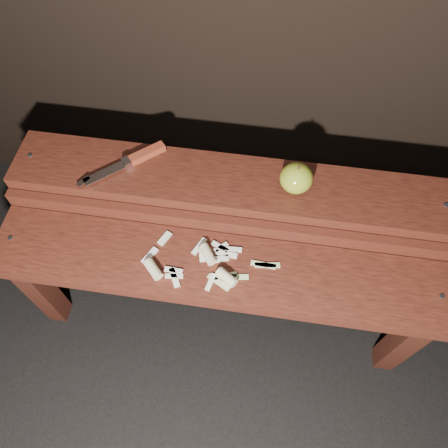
# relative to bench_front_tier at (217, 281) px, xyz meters

# --- Properties ---
(ground) EXTENTS (60.00, 60.00, 0.00)m
(ground) POSITION_rel_bench_front_tier_xyz_m (0.00, 0.06, -0.35)
(ground) COLOR black
(bench_front_tier) EXTENTS (1.20, 0.20, 0.42)m
(bench_front_tier) POSITION_rel_bench_front_tier_xyz_m (0.00, 0.00, 0.00)
(bench_front_tier) COLOR black
(bench_front_tier) RESTS_ON ground
(bench_rear_tier) EXTENTS (1.20, 0.21, 0.50)m
(bench_rear_tier) POSITION_rel_bench_front_tier_xyz_m (0.00, 0.23, 0.06)
(bench_rear_tier) COLOR black
(bench_rear_tier) RESTS_ON ground
(apple) EXTENTS (0.09, 0.09, 0.09)m
(apple) POSITION_rel_bench_front_tier_xyz_m (0.17, 0.23, 0.19)
(apple) COLOR olive
(apple) RESTS_ON bench_rear_tier
(knife) EXTENTS (0.21, 0.18, 0.02)m
(knife) POSITION_rel_bench_front_tier_xyz_m (-0.26, 0.26, 0.16)
(knife) COLOR maroon
(knife) RESTS_ON bench_rear_tier
(apple_scraps) EXTENTS (0.36, 0.16, 0.03)m
(apple_scraps) POSITION_rel_bench_front_tier_xyz_m (-0.04, 0.00, 0.08)
(apple_scraps) COLOR beige
(apple_scraps) RESTS_ON bench_front_tier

